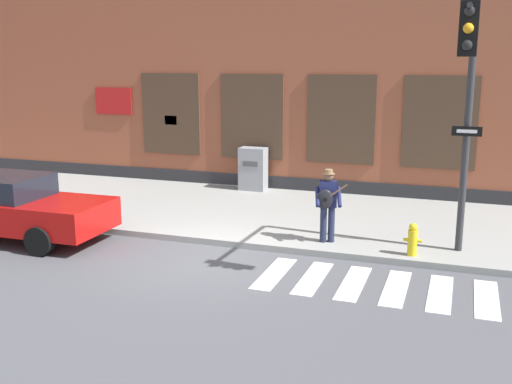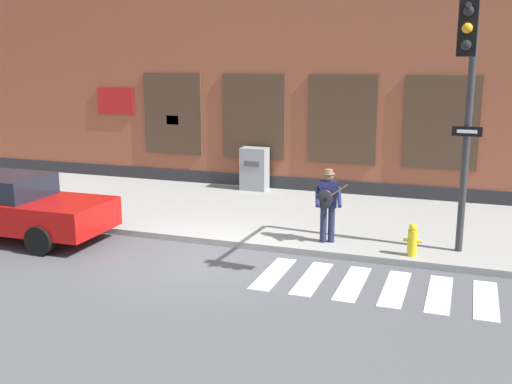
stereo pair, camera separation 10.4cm
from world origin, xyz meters
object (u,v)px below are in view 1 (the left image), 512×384
at_px(red_car, 13,207).
at_px(fire_hydrant, 413,240).
at_px(traffic_light, 468,92).
at_px(utility_box, 253,169).
at_px(busker, 328,202).

height_order(red_car, fire_hydrant, red_car).
bearing_deg(traffic_light, fire_hydrant, 154.21).
bearing_deg(red_car, traffic_light, 5.53).
bearing_deg(utility_box, traffic_light, -41.36).
height_order(utility_box, fire_hydrant, utility_box).
distance_m(red_car, traffic_light, 10.41).
distance_m(utility_box, fire_hydrant, 7.39).
xyz_separation_m(utility_box, fire_hydrant, (5.36, -5.07, -0.33)).
relative_size(traffic_light, fire_hydrant, 7.10).
bearing_deg(red_car, utility_box, 59.94).
height_order(red_car, traffic_light, traffic_light).
bearing_deg(traffic_light, utility_box, 138.64).
xyz_separation_m(busker, utility_box, (-3.45, 4.74, -0.27)).
bearing_deg(traffic_light, red_car, -174.47).
bearing_deg(red_car, busker, 13.40).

